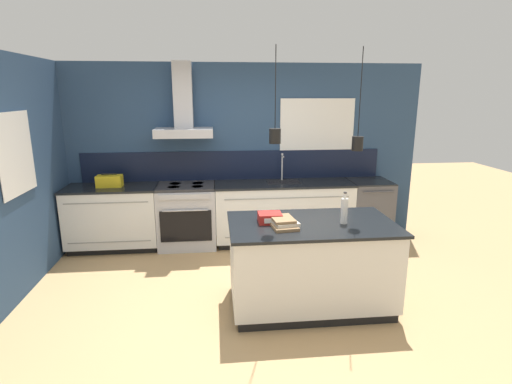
{
  "coord_description": "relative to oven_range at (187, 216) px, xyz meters",
  "views": [
    {
      "loc": [
        -0.29,
        -3.89,
        2.18
      ],
      "look_at": [
        0.18,
        0.61,
        1.05
      ],
      "focal_mm": 28.0,
      "sensor_mm": 36.0,
      "label": 1
    }
  ],
  "objects": [
    {
      "name": "wall_back",
      "position": [
        0.67,
        0.31,
        0.9
      ],
      "size": [
        5.6,
        2.3,
        2.6
      ],
      "color": "navy",
      "rests_on": "ground_plane"
    },
    {
      "name": "book_stack",
      "position": [
        1.07,
        -1.94,
        0.5
      ],
      "size": [
        0.28,
        0.35,
        0.09
      ],
      "color": "olive",
      "rests_on": "kitchen_island"
    },
    {
      "name": "yellow_toolbox",
      "position": [
        -1.04,
        0.0,
        0.54
      ],
      "size": [
        0.34,
        0.18,
        0.19
      ],
      "color": "gold",
      "rests_on": "counter_run_left"
    },
    {
      "name": "red_supply_box",
      "position": [
        0.95,
        -1.79,
        0.5
      ],
      "size": [
        0.23,
        0.2,
        0.1
      ],
      "color": "red",
      "rests_on": "kitchen_island"
    },
    {
      "name": "dishwasher",
      "position": [
        2.71,
        0.0,
        0.0
      ],
      "size": [
        0.59,
        0.65,
        0.91
      ],
      "color": "#4C4C51",
      "rests_on": "ground_plane"
    },
    {
      "name": "bottle_on_island",
      "position": [
        1.68,
        -1.89,
        0.59
      ],
      "size": [
        0.07,
        0.07,
        0.32
      ],
      "color": "silver",
      "rests_on": "kitchen_island"
    },
    {
      "name": "counter_run_sink",
      "position": [
        1.41,
        0.01,
        0.01
      ],
      "size": [
        2.02,
        0.64,
        1.32
      ],
      "color": "black",
      "rests_on": "ground_plane"
    },
    {
      "name": "kitchen_island",
      "position": [
        1.37,
        -1.84,
        0.0
      ],
      "size": [
        1.68,
        0.97,
        0.91
      ],
      "color": "black",
      "rests_on": "ground_plane"
    },
    {
      "name": "counter_run_left",
      "position": [
        -1.03,
        0.01,
        0.01
      ],
      "size": [
        1.27,
        0.64,
        0.91
      ],
      "color": "black",
      "rests_on": "ground_plane"
    },
    {
      "name": "oven_range",
      "position": [
        0.0,
        0.0,
        0.0
      ],
      "size": [
        0.82,
        0.66,
        0.91
      ],
      "color": "#B5B5BA",
      "rests_on": "ground_plane"
    },
    {
      "name": "ground_plane",
      "position": [
        0.7,
        -1.69,
        -0.46
      ],
      "size": [
        16.0,
        16.0,
        0.0
      ],
      "primitive_type": "plane",
      "color": "tan",
      "rests_on": "ground"
    },
    {
      "name": "wall_left",
      "position": [
        -1.73,
        -0.99,
        0.85
      ],
      "size": [
        0.08,
        3.8,
        2.6
      ],
      "color": "navy",
      "rests_on": "ground_plane"
    }
  ]
}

